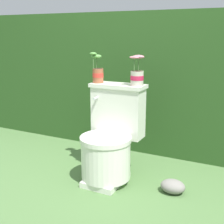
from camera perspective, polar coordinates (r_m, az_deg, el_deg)
name	(u,v)px	position (r m, az deg, el deg)	size (l,w,h in m)	color
ground_plane	(96,183)	(2.61, -2.90, -12.78)	(12.00, 12.00, 0.00)	#4C703D
hedge_backdrop	(148,80)	(3.40, 6.59, 5.83)	(4.20, 0.72, 1.39)	#284C1E
toilet	(110,141)	(2.55, -0.32, -5.29)	(0.46, 0.52, 0.78)	silver
potted_plant_left	(98,72)	(2.62, -2.64, 7.33)	(0.11, 0.09, 0.25)	#9E5638
potted_plant_midleft	(137,75)	(2.47, 4.60, 6.76)	(0.10, 0.11, 0.24)	beige
garden_stone	(173,186)	(2.48, 11.05, -13.21)	(0.19, 0.15, 0.10)	gray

